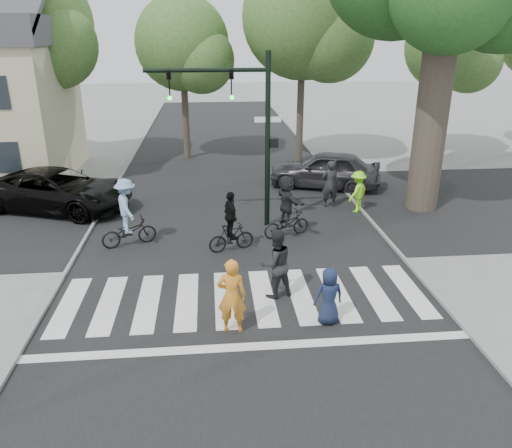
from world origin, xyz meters
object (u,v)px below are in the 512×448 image
Objects in this scene: pedestrian_woman at (232,296)px; pedestrian_child at (329,296)px; cyclist_right at (287,210)px; car_grey at (325,169)px; traffic_signal at (243,117)px; pedestrian_adult at (276,264)px; cyclist_left at (127,217)px; cyclist_mid at (231,227)px; car_suv at (58,190)px.

pedestrian_woman is 1.29× the size of pedestrian_child.
pedestrian_woman is at bearing -110.76° from cyclist_right.
pedestrian_child is 0.30× the size of car_grey.
cyclist_right is 6.08m from car_grey.
traffic_signal is 3.44m from cyclist_right.
pedestrian_adult is (1.22, 1.56, 0.02)m from pedestrian_woman.
pedestrian_adult is at bearing -41.09° from cyclist_left.
traffic_signal is 3.79m from cyclist_mid.
car_grey is at bearing -128.87° from pedestrian_adult.
pedestrian_woman is 0.38× the size of car_grey.
car_grey is at bearing 36.75° from cyclist_left.
pedestrian_adult is at bearing -84.75° from traffic_signal.
traffic_signal reaches higher than cyclist_mid.
cyclist_mid is 7.94m from car_grey.
pedestrian_adult is 10.18m from car_grey.
pedestrian_woman reaches higher than pedestrian_child.
traffic_signal reaches higher than pedestrian_woman.
cyclist_left is 5.23m from cyclist_right.
pedestrian_child is 0.64× the size of cyclist_left.
traffic_signal is 5.96m from pedestrian_adult.
pedestrian_adult is (-1.09, 1.41, 0.22)m from pedestrian_child.
pedestrian_adult reaches higher than car_grey.
traffic_signal reaches higher than cyclist_right.
cyclist_left is (-4.31, 3.76, 0.04)m from pedestrian_adult.
cyclist_mid reaches higher than pedestrian_child.
cyclist_mid is at bearing -72.34° from pedestrian_child.
cyclist_right is at bearing -102.52° from pedestrian_woman.
cyclist_right reaches higher than cyclist_mid.
car_grey is at bearing -109.96° from pedestrian_child.
cyclist_mid is at bearing -84.24° from pedestrian_woman.
pedestrian_child is at bearing 7.40° from car_grey.
cyclist_right is (-0.18, 5.47, 0.23)m from pedestrian_child.
cyclist_mid is (-0.54, -2.12, -3.09)m from traffic_signal.
cyclist_mid is at bearing -104.72° from car_suv.
pedestrian_adult is 0.84× the size of cyclist_left.
pedestrian_woman is at bearing -3.19° from car_grey.
car_grey is (3.47, 9.57, -0.11)m from pedestrian_adult.
cyclist_left reaches higher than car_grey.
cyclist_right is (1.39, -1.10, -2.95)m from traffic_signal.
cyclist_left reaches higher than pedestrian_child.
cyclist_right is at bearing -121.60° from pedestrian_adult.
pedestrian_woman is 2.32m from pedestrian_child.
cyclist_right is (0.91, 4.05, 0.01)m from pedestrian_adult.
pedestrian_woman is at bearing -92.47° from cyclist_mid.
car_grey is (4.69, 11.13, -0.10)m from pedestrian_woman.
car_suv is at bearing 157.25° from cyclist_right.
traffic_signal is 1.24× the size of car_grey.
pedestrian_adult is 0.39× the size of car_grey.
traffic_signal reaches higher than pedestrian_adult.
pedestrian_adult is (0.47, -5.15, -2.96)m from traffic_signal.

